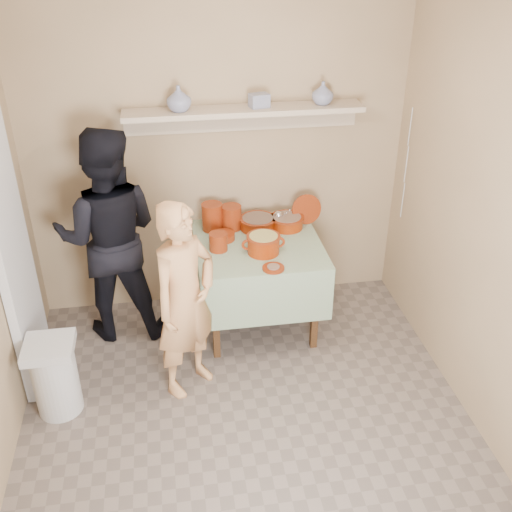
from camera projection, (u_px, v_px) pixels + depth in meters
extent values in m
plane|color=#6E6057|center=(251.00, 442.00, 3.88)|extent=(3.50, 3.50, 0.00)
cube|color=silver|center=(13.00, 254.00, 3.99)|extent=(0.06, 0.70, 2.00)
cylinder|color=maroon|center=(212.00, 217.00, 4.77)|extent=(0.17, 0.17, 0.22)
cylinder|color=maroon|center=(231.00, 217.00, 4.79)|extent=(0.16, 0.16, 0.20)
cylinder|color=maroon|center=(218.00, 242.00, 4.49)|extent=(0.14, 0.14, 0.14)
cylinder|color=maroon|center=(223.00, 236.00, 4.66)|extent=(0.18, 0.18, 0.05)
cylinder|color=maroon|center=(307.00, 209.00, 4.87)|extent=(0.25, 0.10, 0.24)
imported|color=navy|center=(323.00, 93.00, 4.47)|extent=(0.22, 0.22, 0.17)
imported|color=navy|center=(179.00, 99.00, 4.31)|extent=(0.20, 0.20, 0.19)
cube|color=navy|center=(259.00, 100.00, 4.42)|extent=(0.16, 0.13, 0.10)
imported|color=tan|center=(185.00, 301.00, 4.01)|extent=(0.62, 0.61, 1.44)
imported|color=black|center=(109.00, 236.00, 4.52)|extent=(0.87, 0.71, 1.70)
cube|color=tan|center=(217.00, 156.00, 4.74)|extent=(3.00, 0.02, 2.60)
cube|color=tan|center=(510.00, 249.00, 3.44)|extent=(0.02, 3.50, 2.60)
cube|color=silver|center=(249.00, 11.00, 2.58)|extent=(3.00, 3.50, 0.02)
cube|color=#4C2D16|center=(216.00, 318.00, 4.45)|extent=(0.05, 0.05, 0.71)
cube|color=#4C2D16|center=(315.00, 309.00, 4.56)|extent=(0.05, 0.05, 0.71)
cube|color=#4C2D16|center=(207.00, 267.00, 5.10)|extent=(0.05, 0.05, 0.71)
cube|color=#4C2D16|center=(294.00, 259.00, 5.21)|extent=(0.05, 0.05, 0.71)
cube|color=#4C2D16|center=(258.00, 246.00, 4.64)|extent=(0.90, 0.90, 0.04)
cube|color=#1E591F|center=(258.00, 243.00, 4.63)|extent=(0.96, 0.96, 0.01)
cube|color=#1E591F|center=(269.00, 301.00, 4.33)|extent=(0.96, 0.01, 0.44)
cube|color=#1E591F|center=(249.00, 239.00, 5.15)|extent=(0.96, 0.01, 0.44)
cube|color=#1E591F|center=(197.00, 272.00, 4.67)|extent=(0.01, 0.96, 0.44)
cube|color=#1E591F|center=(317.00, 262.00, 4.80)|extent=(0.01, 0.96, 0.44)
cylinder|color=#751900|center=(258.00, 223.00, 4.81)|extent=(0.28, 0.28, 0.09)
cylinder|color=maroon|center=(258.00, 219.00, 4.79)|extent=(0.30, 0.30, 0.01)
cylinder|color=brown|center=(258.00, 221.00, 4.79)|extent=(0.25, 0.25, 0.05)
cylinder|color=#751900|center=(287.00, 222.00, 4.82)|extent=(0.26, 0.26, 0.09)
cylinder|color=maroon|center=(287.00, 218.00, 4.80)|extent=(0.28, 0.28, 0.01)
cylinder|color=#8C6B54|center=(287.00, 219.00, 4.81)|extent=(0.23, 0.23, 0.05)
cylinder|color=silver|center=(287.00, 213.00, 4.67)|extent=(0.01, 0.22, 0.16)
sphere|color=silver|center=(278.00, 215.00, 4.80)|extent=(0.07, 0.07, 0.07)
cylinder|color=#751900|center=(263.00, 244.00, 4.46)|extent=(0.24, 0.24, 0.14)
cylinder|color=maroon|center=(263.00, 237.00, 4.42)|extent=(0.25, 0.25, 0.01)
cylinder|color=tan|center=(263.00, 239.00, 4.43)|extent=(0.21, 0.21, 0.05)
torus|color=maroon|center=(247.00, 245.00, 4.44)|extent=(0.09, 0.02, 0.09)
torus|color=maroon|center=(279.00, 242.00, 4.47)|extent=(0.09, 0.02, 0.09)
cylinder|color=maroon|center=(273.00, 268.00, 4.28)|extent=(0.16, 0.16, 0.02)
cylinder|color=#8C6B54|center=(273.00, 267.00, 4.27)|extent=(0.09, 0.09, 0.01)
cube|color=#BEA78D|center=(244.00, 111.00, 4.44)|extent=(1.80, 0.25, 0.04)
cube|color=#BEA78D|center=(242.00, 119.00, 4.60)|extent=(1.80, 0.02, 0.18)
cylinder|color=silver|center=(56.00, 380.00, 4.02)|extent=(0.30, 0.30, 0.50)
cube|color=silver|center=(49.00, 347.00, 3.88)|extent=(0.32, 0.32, 0.06)
cylinder|color=silver|center=(410.00, 127.00, 4.59)|extent=(0.01, 0.01, 0.30)
cylinder|color=silver|center=(406.00, 165.00, 4.72)|extent=(0.01, 0.01, 0.30)
cylinder|color=silver|center=(403.00, 200.00, 4.85)|extent=(0.01, 0.01, 0.30)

